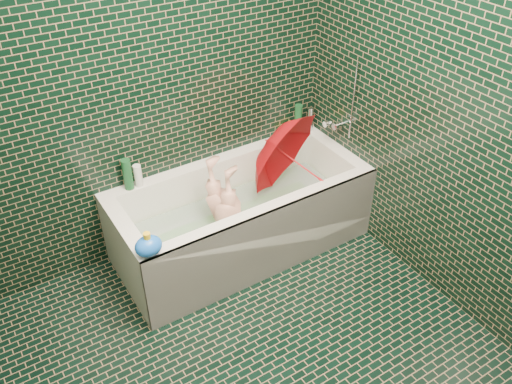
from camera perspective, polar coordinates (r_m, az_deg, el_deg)
floor at (r=3.14m, az=1.23°, el=-19.21°), size 2.80×2.80×0.00m
wall_back at (r=3.32m, az=-12.15°, el=11.76°), size 2.80×0.00×2.80m
wall_right at (r=3.04m, az=22.70°, el=7.31°), size 0.00×2.80×2.80m
bathtub at (r=3.72m, az=-1.44°, el=-3.31°), size 1.70×0.75×0.55m
bath_mat at (r=3.77m, az=-1.57°, el=-3.82°), size 1.35×0.47×0.01m
water at (r=3.68m, az=-1.60°, el=-2.10°), size 1.48×0.53×0.00m
faucet at (r=3.82m, az=8.97°, el=7.50°), size 0.18×0.19×0.55m
child at (r=3.59m, az=-3.06°, el=-3.05°), size 0.96×0.48×0.27m
umbrella at (r=3.61m, az=4.29°, el=3.13°), size 0.90×0.90×0.89m
soap_bottle_a at (r=4.15m, az=5.51°, el=6.73°), size 0.12×0.13×0.25m
soap_bottle_b at (r=4.10m, az=5.31°, el=6.36°), size 0.10×0.10×0.17m
soap_bottle_c at (r=4.02m, az=3.90°, el=5.82°), size 0.14×0.14×0.15m
bottle_right_tall at (r=4.02m, az=4.46°, el=7.65°), size 0.06×0.06×0.23m
bottle_right_pump at (r=4.08m, az=5.69°, el=7.68°), size 0.07×0.07×0.19m
bottle_left_tall at (r=3.51m, az=-13.38°, el=1.82°), size 0.07×0.07×0.21m
bottle_left_short at (r=3.53m, az=-12.31°, el=1.69°), size 0.07×0.07×0.15m
rubber_duck at (r=4.03m, az=3.31°, el=6.62°), size 0.13×0.10×0.10m
bath_toy at (r=3.00m, az=-11.26°, el=-5.57°), size 0.18×0.16×0.15m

